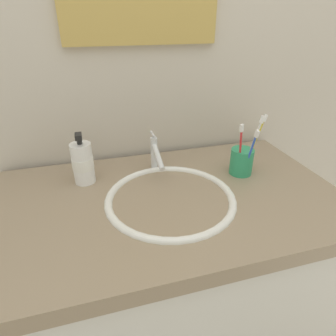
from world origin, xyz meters
name	(u,v)px	position (x,y,z in m)	size (l,w,h in m)	color
tiled_wall_back	(142,69)	(0.00, 0.35, 1.20)	(2.27, 0.04, 2.40)	beige
vanity_counter	(169,292)	(0.00, 0.00, 0.44)	(1.07, 0.62, 0.88)	silver
sink_basin	(171,211)	(0.00, -0.02, 0.84)	(0.39, 0.39, 0.13)	white
faucet	(156,154)	(0.00, 0.17, 0.95)	(0.02, 0.16, 0.13)	silver
toothbrush_cup	(241,161)	(0.28, 0.07, 0.93)	(0.08, 0.08, 0.09)	#2D9966
toothbrush_yellow	(256,140)	(0.33, 0.08, 1.00)	(0.06, 0.01, 0.20)	yellow
toothbrush_white	(254,142)	(0.31, 0.05, 1.00)	(0.05, 0.03, 0.21)	white
toothbrush_blue	(251,151)	(0.28, 0.03, 0.99)	(0.01, 0.05, 0.18)	blue
toothbrush_red	(240,147)	(0.26, 0.05, 0.99)	(0.03, 0.02, 0.18)	red
soap_dispenser	(83,163)	(-0.24, 0.16, 0.95)	(0.07, 0.07, 0.17)	white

